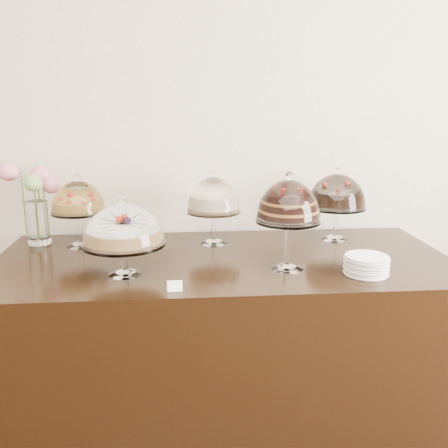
{
  "coord_description": "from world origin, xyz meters",
  "views": [
    {
      "loc": [
        -0.22,
        0.15,
        1.64
      ],
      "look_at": [
        -0.03,
        2.4,
        1.08
      ],
      "focal_mm": 40.0,
      "sensor_mm": 36.0,
      "label": 1
    }
  ],
  "objects": [
    {
      "name": "wall_back",
      "position": [
        0.0,
        3.0,
        1.5
      ],
      "size": [
        5.0,
        0.04,
        3.0
      ],
      "primitive_type": "cube",
      "color": "beige",
      "rests_on": "ground"
    },
    {
      "name": "display_counter",
      "position": [
        -0.03,
        2.45,
        0.45
      ],
      "size": [
        2.2,
        1.0,
        0.9
      ],
      "primitive_type": "cube",
      "color": "black",
      "rests_on": "ground"
    },
    {
      "name": "cake_stand_sugar_sponge",
      "position": [
        -0.47,
        2.25,
        1.11
      ],
      "size": [
        0.36,
        0.36,
        0.35
      ],
      "color": "white",
      "rests_on": "display_counter"
    },
    {
      "name": "cake_stand_choco_layer",
      "position": [
        0.25,
        2.26,
        1.2
      ],
      "size": [
        0.29,
        0.29,
        0.44
      ],
      "color": "white",
      "rests_on": "display_counter"
    },
    {
      "name": "cake_stand_cheesecake",
      "position": [
        -0.06,
        2.71,
        1.15
      ],
      "size": [
        0.28,
        0.28,
        0.39
      ],
      "color": "white",
      "rests_on": "display_counter"
    },
    {
      "name": "cake_stand_dark_choco",
      "position": [
        0.61,
        2.73,
        1.15
      ],
      "size": [
        0.32,
        0.32,
        0.4
      ],
      "color": "white",
      "rests_on": "display_counter"
    },
    {
      "name": "cake_stand_fruit_tart",
      "position": [
        -0.75,
        2.71,
        1.14
      ],
      "size": [
        0.28,
        0.28,
        0.38
      ],
      "color": "white",
      "rests_on": "display_counter"
    },
    {
      "name": "flower_vase",
      "position": [
        -0.99,
        2.8,
        1.14
      ],
      "size": [
        0.31,
        0.29,
        0.43
      ],
      "color": "white",
      "rests_on": "display_counter"
    },
    {
      "name": "plate_stack",
      "position": [
        0.58,
        2.16,
        0.94
      ],
      "size": [
        0.19,
        0.19,
        0.08
      ],
      "color": "white",
      "rests_on": "display_counter"
    },
    {
      "name": "price_card_left",
      "position": [
        -0.26,
        2.03,
        0.92
      ],
      "size": [
        0.06,
        0.02,
        0.04
      ],
      "primitive_type": "cube",
      "rotation": [
        -0.21,
        0.0,
        0.04
      ],
      "color": "white",
      "rests_on": "display_counter"
    }
  ]
}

